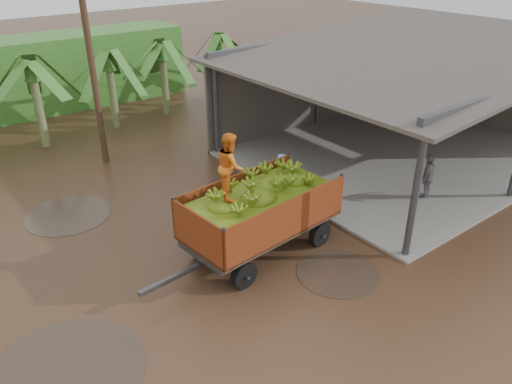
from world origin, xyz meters
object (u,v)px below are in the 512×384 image
at_px(man_blue, 280,181).
at_px(utility_pole, 92,69).
at_px(banana_trailer, 260,209).
at_px(man_grey, 428,177).

height_order(man_blue, utility_pole, utility_pole).
bearing_deg(banana_trailer, man_grey, -12.98).
relative_size(man_grey, utility_pole, 0.22).
distance_m(man_grey, utility_pole, 12.45).
xyz_separation_m(banana_trailer, man_blue, (2.06, 1.58, -0.39)).
xyz_separation_m(man_blue, utility_pole, (-2.99, 7.11, 2.71)).
distance_m(banana_trailer, utility_pole, 9.04).
relative_size(banana_trailer, man_blue, 3.20).
relative_size(banana_trailer, utility_pole, 0.85).
height_order(man_grey, utility_pole, utility_pole).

